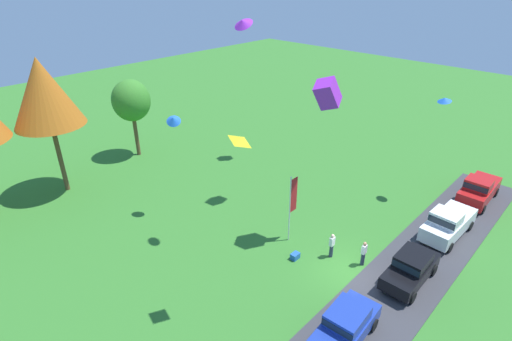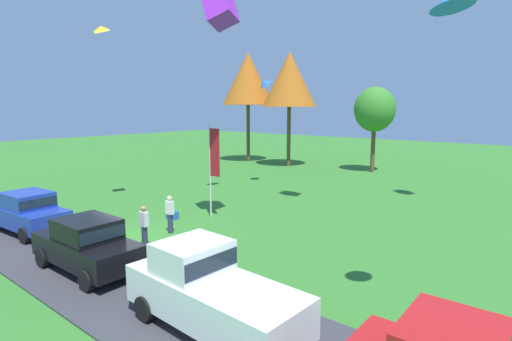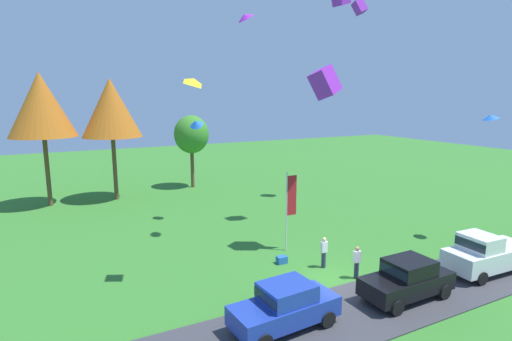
% 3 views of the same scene
% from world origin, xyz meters
% --- Properties ---
extents(ground_plane, '(120.00, 120.00, 0.00)m').
position_xyz_m(ground_plane, '(0.00, 0.00, 0.00)').
color(ground_plane, '#337528').
extents(pavement_strip, '(36.00, 4.40, 0.06)m').
position_xyz_m(pavement_strip, '(0.00, -2.74, 0.03)').
color(pavement_strip, '#38383D').
rests_on(pavement_strip, ground).
extents(car_sedan_by_flagpole, '(4.51, 2.19, 1.84)m').
position_xyz_m(car_sedan_by_flagpole, '(-4.44, -2.44, 1.04)').
color(car_sedan_by_flagpole, '#1E389E').
rests_on(car_sedan_by_flagpole, ground).
extents(car_sedan_near_entrance, '(4.42, 1.99, 1.84)m').
position_xyz_m(car_sedan_near_entrance, '(1.73, -2.94, 1.04)').
color(car_sedan_near_entrance, black).
rests_on(car_sedan_near_entrance, ground).
extents(car_pickup_far_end, '(5.07, 2.21, 2.14)m').
position_xyz_m(car_pickup_far_end, '(7.56, -2.83, 1.11)').
color(car_pickup_far_end, white).
rests_on(car_pickup_far_end, ground).
extents(person_beside_suv, '(0.36, 0.24, 1.71)m').
position_xyz_m(person_beside_suv, '(0.46, 1.62, 0.88)').
color(person_beside_suv, '#2D334C').
rests_on(person_beside_suv, ground).
extents(person_watching_sky, '(0.36, 0.24, 1.71)m').
position_xyz_m(person_watching_sky, '(1.14, -0.23, 0.88)').
color(person_watching_sky, '#2D334C').
rests_on(person_watching_sky, ground).
extents(tree_far_right, '(5.29, 5.29, 11.17)m').
position_xyz_m(tree_far_right, '(-12.68, 22.52, 8.50)').
color(tree_far_right, brown).
rests_on(tree_far_right, ground).
extents(tree_far_left, '(5.10, 5.10, 10.77)m').
position_xyz_m(tree_far_left, '(-7.32, 22.22, 8.19)').
color(tree_far_left, brown).
rests_on(tree_far_left, ground).
extents(tree_lone_near, '(3.49, 3.49, 7.37)m').
position_xyz_m(tree_lone_near, '(0.44, 23.90, 5.41)').
color(tree_lone_near, brown).
rests_on(tree_lone_near, ground).
extents(flag_banner, '(0.71, 0.08, 4.82)m').
position_xyz_m(flag_banner, '(0.18, 4.67, 3.06)').
color(flag_banner, silver).
rests_on(flag_banner, ground).
extents(cooler_box, '(0.56, 0.40, 0.40)m').
position_xyz_m(cooler_box, '(-1.27, 3.13, 0.20)').
color(cooler_box, blue).
rests_on(cooler_box, ground).
extents(kite_box_near_flag, '(1.87, 1.63, 2.05)m').
position_xyz_m(kite_box_near_flag, '(1.74, 3.70, 9.93)').
color(kite_box_near_flag, purple).
extents(kite_delta_low_drifter, '(1.16, 1.17, 0.79)m').
position_xyz_m(kite_delta_low_drifter, '(-1.46, 7.32, 13.78)').
color(kite_delta_low_drifter, purple).
extents(kite_delta_topmost, '(1.38, 1.39, 0.86)m').
position_xyz_m(kite_delta_topmost, '(-2.82, 12.69, 7.30)').
color(kite_delta_topmost, blue).
extents(kite_diamond_over_trees, '(1.06, 1.13, 0.56)m').
position_xyz_m(kite_diamond_over_trees, '(-6.25, 2.67, 9.82)').
color(kite_diamond_over_trees, yellow).
extents(kite_delta_high_right, '(1.26, 1.23, 0.49)m').
position_xyz_m(kite_delta_high_right, '(11.95, 0.49, 7.94)').
color(kite_delta_high_right, blue).
extents(kite_box_high_left, '(1.21, 1.12, 1.46)m').
position_xyz_m(kite_box_high_left, '(11.70, 12.58, 16.57)').
color(kite_box_high_left, purple).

